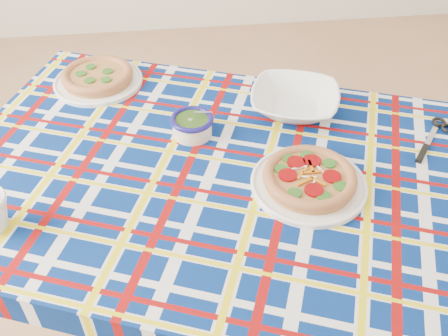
{
  "coord_description": "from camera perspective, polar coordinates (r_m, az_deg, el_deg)",
  "views": [
    {
      "loc": [
        0.02,
        -1.11,
        1.5
      ],
      "look_at": [
        0.13,
        -0.2,
        0.7
      ],
      "focal_mm": 40.0,
      "sensor_mm": 36.0,
      "label": 1
    }
  ],
  "objects": [
    {
      "name": "table_knife",
      "position": [
        1.45,
        22.6,
        3.41
      ],
      "size": [
        0.14,
        0.17,
        0.01
      ],
      "primitive_type": null,
      "rotation": [
        0.0,
        0.0,
        0.9
      ],
      "color": "silver",
      "rests_on": "tablecloth"
    },
    {
      "name": "dining_table",
      "position": [
        1.28,
        1.46,
        -2.94
      ],
      "size": [
        1.66,
        1.35,
        0.67
      ],
      "rotation": [
        0.0,
        0.0,
        -0.37
      ],
      "color": "brown",
      "rests_on": "floor"
    },
    {
      "name": "main_focaccia_plate",
      "position": [
        1.2,
        9.75,
        -1.1
      ],
      "size": [
        0.37,
        0.37,
        0.06
      ],
      "primitive_type": null,
      "rotation": [
        0.0,
        0.0,
        -0.34
      ],
      "color": "#B0753E",
      "rests_on": "tablecloth"
    },
    {
      "name": "second_focaccia_plate",
      "position": [
        1.6,
        -14.26,
        10.14
      ],
      "size": [
        0.37,
        0.37,
        0.05
      ],
      "primitive_type": null,
      "rotation": [
        0.0,
        0.0,
        -0.42
      ],
      "color": "#B0753E",
      "rests_on": "tablecloth"
    },
    {
      "name": "tablecloth",
      "position": [
        1.26,
        1.47,
        -2.22
      ],
      "size": [
        1.7,
        1.39,
        0.09
      ],
      "primitive_type": null,
      "rotation": [
        0.0,
        0.0,
        -0.37
      ],
      "color": "navy",
      "rests_on": "dining_table"
    },
    {
      "name": "floor",
      "position": [
        1.87,
        -4.69,
        -12.29
      ],
      "size": [
        4.0,
        4.0,
        0.0
      ],
      "primitive_type": "plane",
      "color": "#A97957",
      "rests_on": "ground"
    },
    {
      "name": "pesto_bowl",
      "position": [
        1.33,
        -3.66,
        5.04
      ],
      "size": [
        0.14,
        0.14,
        0.07
      ],
      "primitive_type": null,
      "rotation": [
        0.0,
        0.0,
        -0.25
      ],
      "color": "#1D380F",
      "rests_on": "tablecloth"
    },
    {
      "name": "serving_bowl",
      "position": [
        1.44,
        8.07,
        7.59
      ],
      "size": [
        0.31,
        0.31,
        0.06
      ],
      "primitive_type": "imported",
      "rotation": [
        0.0,
        0.0,
        -0.32
      ],
      "color": "white",
      "rests_on": "tablecloth"
    }
  ]
}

